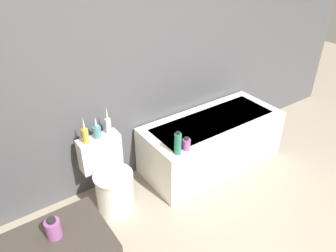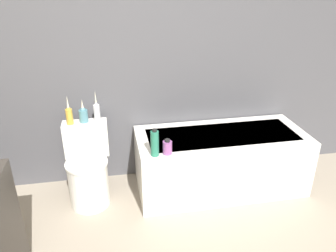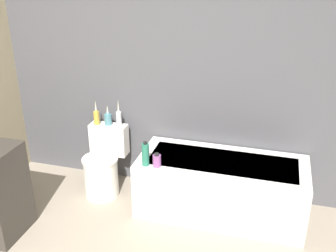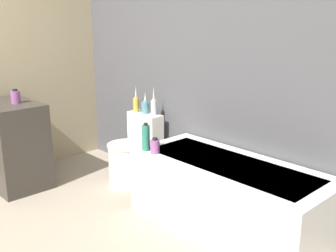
% 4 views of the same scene
% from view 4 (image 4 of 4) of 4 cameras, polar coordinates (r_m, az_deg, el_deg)
% --- Properties ---
extents(wall_back_tiled, '(6.40, 0.06, 2.60)m').
position_cam_4_polar(wall_back_tiled, '(3.61, 3.47, 10.53)').
color(wall_back_tiled, '#4C4C51').
rests_on(wall_back_tiled, ground_plane).
extents(bathtub, '(1.56, 0.67, 0.55)m').
position_cam_4_polar(bathtub, '(3.10, 8.65, -10.10)').
color(bathtub, white).
rests_on(bathtub, ground).
extents(toilet, '(0.39, 0.51, 0.69)m').
position_cam_4_polar(toilet, '(3.91, -5.30, -4.15)').
color(toilet, white).
rests_on(toilet, ground).
extents(vanity_counter, '(0.69, 0.47, 0.83)m').
position_cam_4_polar(vanity_counter, '(4.11, -21.51, -2.52)').
color(vanity_counter, '#38332D').
rests_on(vanity_counter, ground).
extents(soap_bottle_glass, '(0.09, 0.09, 0.14)m').
position_cam_4_polar(soap_bottle_glass, '(3.96, -21.24, 3.97)').
color(soap_bottle_glass, '#8C4C8C').
rests_on(soap_bottle_glass, vanity_counter).
extents(vase_gold, '(0.06, 0.06, 0.26)m').
position_cam_4_polar(vase_gold, '(3.97, -4.66, 3.31)').
color(vase_gold, gold).
rests_on(vase_gold, toilet).
extents(vase_silver, '(0.08, 0.08, 0.21)m').
position_cam_4_polar(vase_silver, '(3.89, -3.31, 2.89)').
color(vase_silver, teal).
rests_on(vase_silver, toilet).
extents(vase_bronze, '(0.06, 0.06, 0.28)m').
position_cam_4_polar(vase_bronze, '(3.81, -2.08, 2.93)').
color(vase_bronze, silver).
rests_on(vase_bronze, toilet).
extents(shampoo_bottle_tall, '(0.07, 0.07, 0.23)m').
position_cam_4_polar(shampoo_bottle_tall, '(3.21, -3.23, -1.67)').
color(shampoo_bottle_tall, '#267259').
rests_on(shampoo_bottle_tall, bathtub).
extents(shampoo_bottle_short, '(0.08, 0.08, 0.13)m').
position_cam_4_polar(shampoo_bottle_short, '(3.16, -1.91, -2.94)').
color(shampoo_bottle_short, '#8C4C8C').
rests_on(shampoo_bottle_short, bathtub).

